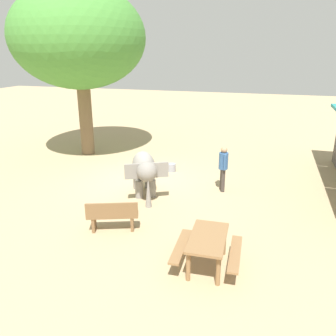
{
  "coord_description": "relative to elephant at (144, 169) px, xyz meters",
  "views": [
    {
      "loc": [
        11.42,
        4.55,
        4.71
      ],
      "look_at": [
        0.52,
        1.28,
        0.8
      ],
      "focal_mm": 36.53,
      "sensor_mm": 36.0,
      "label": 1
    }
  ],
  "objects": [
    {
      "name": "ground_plane",
      "position": [
        -1.24,
        -0.67,
        -0.93
      ],
      "size": [
        60.0,
        60.0,
        0.0
      ],
      "primitive_type": "plane",
      "color": "tan"
    },
    {
      "name": "wooden_bench",
      "position": [
        2.6,
        0.03,
        -0.46
      ],
      "size": [
        0.86,
        1.45,
        0.88
      ],
      "rotation": [
        0.0,
        0.0,
        1.93
      ],
      "color": "brown",
      "rests_on": "ground_plane"
    },
    {
      "name": "feed_bucket",
      "position": [
        -2.6,
        0.2,
        -0.77
      ],
      "size": [
        0.36,
        0.36,
        0.32
      ],
      "primitive_type": "cylinder",
      "color": "gray",
      "rests_on": "ground_plane"
    },
    {
      "name": "picnic_table_near",
      "position": [
        3.49,
        2.81,
        -0.34
      ],
      "size": [
        1.55,
        1.53,
        0.78
      ],
      "rotation": [
        0.0,
        0.0,
        3.18
      ],
      "color": "olive",
      "rests_on": "ground_plane"
    },
    {
      "name": "shade_tree_main",
      "position": [
        -3.94,
        -4.38,
        4.3
      ],
      "size": [
        6.24,
        5.72,
        7.47
      ],
      "color": "brown",
      "rests_on": "ground_plane"
    },
    {
      "name": "person_handler",
      "position": [
        -1.13,
        2.5,
        0.02
      ],
      "size": [
        0.48,
        0.32,
        1.62
      ],
      "rotation": [
        0.0,
        0.0,
        -1.22
      ],
      "color": "#3F3833",
      "rests_on": "ground_plane"
    },
    {
      "name": "elephant",
      "position": [
        0.0,
        0.0,
        0.0
      ],
      "size": [
        2.04,
        1.73,
        1.45
      ],
      "rotation": [
        0.0,
        0.0,
        0.47
      ],
      "color": "gray",
      "rests_on": "ground_plane"
    }
  ]
}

